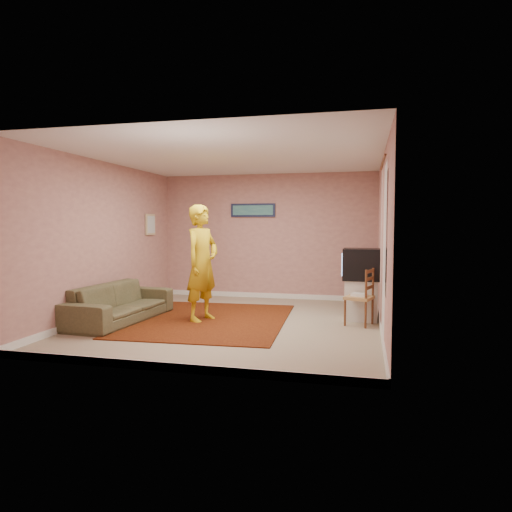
% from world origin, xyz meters
% --- Properties ---
extents(ground, '(5.00, 5.00, 0.00)m').
position_xyz_m(ground, '(0.00, 0.00, 0.00)').
color(ground, gray).
rests_on(ground, ground).
extents(wall_back, '(4.50, 0.02, 2.60)m').
position_xyz_m(wall_back, '(0.00, 2.50, 1.30)').
color(wall_back, tan).
rests_on(wall_back, ground).
extents(wall_front, '(4.50, 0.02, 2.60)m').
position_xyz_m(wall_front, '(0.00, -2.50, 1.30)').
color(wall_front, tan).
rests_on(wall_front, ground).
extents(wall_left, '(0.02, 5.00, 2.60)m').
position_xyz_m(wall_left, '(-2.25, 0.00, 1.30)').
color(wall_left, tan).
rests_on(wall_left, ground).
extents(wall_right, '(0.02, 5.00, 2.60)m').
position_xyz_m(wall_right, '(2.25, 0.00, 1.30)').
color(wall_right, tan).
rests_on(wall_right, ground).
extents(ceiling, '(4.50, 5.00, 0.02)m').
position_xyz_m(ceiling, '(0.00, 0.00, 2.60)').
color(ceiling, silver).
rests_on(ceiling, wall_back).
extents(baseboard_back, '(4.50, 0.02, 0.10)m').
position_xyz_m(baseboard_back, '(0.00, 2.49, 0.05)').
color(baseboard_back, silver).
rests_on(baseboard_back, ground).
extents(baseboard_front, '(4.50, 0.02, 0.10)m').
position_xyz_m(baseboard_front, '(0.00, -2.49, 0.05)').
color(baseboard_front, silver).
rests_on(baseboard_front, ground).
extents(baseboard_left, '(0.02, 5.00, 0.10)m').
position_xyz_m(baseboard_left, '(-2.24, 0.00, 0.05)').
color(baseboard_left, silver).
rests_on(baseboard_left, ground).
extents(baseboard_right, '(0.02, 5.00, 0.10)m').
position_xyz_m(baseboard_right, '(2.24, 0.00, 0.05)').
color(baseboard_right, silver).
rests_on(baseboard_right, ground).
extents(window, '(0.01, 1.10, 1.50)m').
position_xyz_m(window, '(2.24, -0.90, 1.45)').
color(window, black).
rests_on(window, wall_right).
extents(curtain_sheer, '(0.01, 0.75, 2.10)m').
position_xyz_m(curtain_sheer, '(2.23, -1.05, 1.25)').
color(curtain_sheer, silver).
rests_on(curtain_sheer, wall_right).
extents(curtain_floral, '(0.01, 0.35, 2.10)m').
position_xyz_m(curtain_floral, '(2.21, -0.35, 1.25)').
color(curtain_floral, beige).
rests_on(curtain_floral, wall_right).
extents(curtain_rod, '(0.02, 1.40, 0.02)m').
position_xyz_m(curtain_rod, '(2.20, -0.90, 2.32)').
color(curtain_rod, '#5B311B').
rests_on(curtain_rod, wall_right).
extents(picture_back, '(0.95, 0.04, 0.28)m').
position_xyz_m(picture_back, '(-0.30, 2.47, 1.85)').
color(picture_back, '#141B38').
rests_on(picture_back, wall_back).
extents(picture_left, '(0.04, 0.38, 0.42)m').
position_xyz_m(picture_left, '(-2.22, 1.60, 1.55)').
color(picture_left, '#C7B588').
rests_on(picture_left, wall_left).
extents(area_rug, '(2.57, 3.14, 0.02)m').
position_xyz_m(area_rug, '(-0.42, 0.07, 0.01)').
color(area_rug, black).
rests_on(area_rug, ground).
extents(tv_cabinet, '(0.52, 0.47, 0.66)m').
position_xyz_m(tv_cabinet, '(1.95, 0.67, 0.33)').
color(tv_cabinet, silver).
rests_on(tv_cabinet, ground).
extents(crt_tv, '(0.60, 0.53, 0.51)m').
position_xyz_m(crt_tv, '(1.94, 0.67, 0.91)').
color(crt_tv, black).
rests_on(crt_tv, tv_cabinet).
extents(chair_a, '(0.50, 0.48, 0.55)m').
position_xyz_m(chair_a, '(2.00, 2.00, 0.62)').
color(chair_a, tan).
rests_on(chair_a, ground).
extents(dvd_player, '(0.31, 0.22, 0.05)m').
position_xyz_m(dvd_player, '(2.00, 2.00, 0.55)').
color(dvd_player, '#BCBCC1').
rests_on(dvd_player, chair_a).
extents(blue_throw, '(0.38, 0.05, 0.40)m').
position_xyz_m(blue_throw, '(2.00, 2.19, 0.82)').
color(blue_throw, '#8FA7EA').
rests_on(blue_throw, chair_a).
extents(chair_b, '(0.48, 0.50, 0.48)m').
position_xyz_m(chair_b, '(1.92, 0.27, 0.54)').
color(chair_b, tan).
rests_on(chair_b, ground).
extents(game_console, '(0.26, 0.22, 0.05)m').
position_xyz_m(game_console, '(1.92, 0.27, 0.47)').
color(game_console, silver).
rests_on(game_console, chair_b).
extents(sofa, '(0.94, 2.11, 0.60)m').
position_xyz_m(sofa, '(-1.80, -0.34, 0.30)').
color(sofa, brown).
rests_on(sofa, ground).
extents(person, '(0.64, 0.79, 1.87)m').
position_xyz_m(person, '(-0.54, 0.02, 0.93)').
color(person, gold).
rests_on(person, ground).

